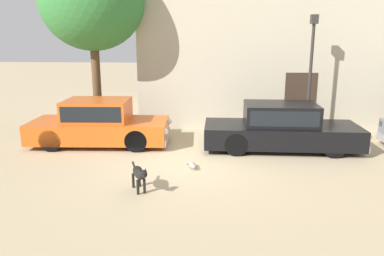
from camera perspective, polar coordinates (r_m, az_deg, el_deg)
ground_plane at (r=10.18m, az=-0.68°, el=-5.19°), size 80.00×80.00×0.00m
parked_sedan_nearest at (r=12.00m, az=-14.06°, el=0.80°), size 4.44×1.96×1.42m
parked_sedan_second at (r=11.46m, az=13.44°, el=0.18°), size 4.72×1.71×1.39m
apartment_block at (r=17.23m, az=23.10°, el=15.09°), size 16.60×6.20×8.04m
stray_dog_spotted at (r=8.24m, az=-8.12°, el=-6.90°), size 0.53×0.96×0.64m
stray_cat at (r=9.67m, az=0.04°, el=-5.74°), size 0.29×0.60×0.16m
street_lamp at (r=12.62m, az=17.78°, el=9.62°), size 0.22×0.22×3.98m
acacia_tree_left at (r=13.62m, az=-15.11°, el=18.34°), size 3.56×3.20×6.21m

